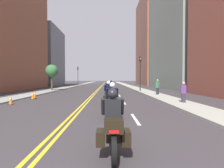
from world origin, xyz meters
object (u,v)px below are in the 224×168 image
object	(u,v)px
motorcycle_2	(108,95)
traffic_light_near	(140,67)
traffic_cone_2	(35,95)
traffic_light_far	(78,73)
street_tree_0	(52,71)
traffic_cone_1	(33,96)
motorcycle_5	(108,87)
motorcycle_4	(111,89)
motorcycle_6	(110,86)
motorcycle_1	(112,103)
motorcycle_3	(109,91)
motorcycle_0	(113,126)
pedestrian_1	(158,87)
pedestrian_0	(184,93)
traffic_cone_0	(11,100)

from	to	relation	value
motorcycle_2	traffic_light_near	distance (m)	14.64
traffic_cone_2	traffic_light_near	size ratio (longest dim) A/B	0.14
traffic_light_far	street_tree_0	bearing A→B (deg)	-91.28
traffic_cone_1	motorcycle_5	bearing A→B (deg)	53.21
motorcycle_4	traffic_light_near	bearing A→B (deg)	50.85
motorcycle_5	motorcycle_6	xyz separation A→B (m)	(0.44, 4.25, 0.00)
motorcycle_1	motorcycle_3	distance (m)	8.57
motorcycle_3	motorcycle_5	size ratio (longest dim) A/B	0.99
motorcycle_6	traffic_cone_2	distance (m)	14.51
traffic_cone_2	traffic_light_far	distance (m)	32.66
traffic_cone_1	street_tree_0	distance (m)	11.99
motorcycle_0	motorcycle_2	distance (m)	8.68
traffic_light_near	pedestrian_1	xyz separation A→B (m)	(0.83, -6.38, -2.55)
motorcycle_4	traffic_cone_1	size ratio (longest dim) A/B	3.30
motorcycle_2	pedestrian_0	bearing A→B (deg)	1.53
motorcycle_5	pedestrian_0	bearing A→B (deg)	-62.96
motorcycle_0	pedestrian_1	size ratio (longest dim) A/B	1.28
traffic_light_near	pedestrian_1	distance (m)	6.92
motorcycle_2	traffic_cone_2	bearing A→B (deg)	146.39
motorcycle_6	street_tree_0	bearing A→B (deg)	-170.32
motorcycle_2	street_tree_0	world-z (taller)	street_tree_0
motorcycle_0	motorcycle_3	world-z (taller)	motorcycle_3
traffic_light_far	traffic_cone_2	bearing A→B (deg)	-87.90
traffic_cone_1	traffic_light_near	world-z (taller)	traffic_light_near
motorcycle_1	street_tree_0	distance (m)	21.68
traffic_cone_2	pedestrian_0	size ratio (longest dim) A/B	0.45
motorcycle_4	traffic_cone_0	distance (m)	11.01
motorcycle_5	motorcycle_1	bearing A→B (deg)	-85.99
motorcycle_5	traffic_cone_0	world-z (taller)	motorcycle_5
motorcycle_6	traffic_cone_0	xyz separation A→B (m)	(-7.24, -16.74, -0.32)
motorcycle_2	traffic_light_near	bearing A→B (deg)	70.29
motorcycle_3	motorcycle_6	distance (m)	12.78
motorcycle_5	motorcycle_6	distance (m)	4.28
traffic_light_near	pedestrian_1	size ratio (longest dim) A/B	2.87
traffic_light_far	pedestrian_0	bearing A→B (deg)	-69.83
street_tree_0	motorcycle_4	bearing A→B (deg)	-37.76
traffic_cone_0	motorcycle_3	bearing A→B (deg)	29.78
traffic_light_near	traffic_light_far	bearing A→B (deg)	118.42
motorcycle_3	motorcycle_0	bearing A→B (deg)	-90.24
motorcycle_1	motorcycle_3	xyz separation A→B (m)	(-0.14, 8.57, -0.01)
motorcycle_0	pedestrian_0	bearing A→B (deg)	58.90
motorcycle_0	motorcycle_1	size ratio (longest dim) A/B	1.00
motorcycle_0	motorcycle_3	xyz separation A→B (m)	(-0.06, 12.84, 0.00)
motorcycle_2	traffic_light_far	distance (m)	37.78
motorcycle_2	pedestrian_1	distance (m)	9.02
motorcycle_0	motorcycle_1	distance (m)	4.27
motorcycle_3	street_tree_0	xyz separation A→B (m)	(-8.53, 11.16, 2.35)
motorcycle_6	traffic_cone_0	world-z (taller)	motorcycle_6
traffic_cone_1	motorcycle_1	bearing A→B (deg)	-49.66
motorcycle_2	pedestrian_1	bearing A→B (deg)	52.21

